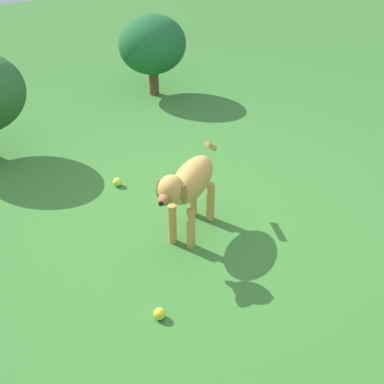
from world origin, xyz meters
TOP-DOWN VIEW (x-y plane):
  - ground at (0.00, 0.00)m, footprint 14.00×14.00m
  - dog at (-0.03, -0.23)m, footprint 0.72×0.52m
  - tennis_ball_0 at (-0.16, 0.57)m, footprint 0.07×0.07m
  - tennis_ball_1 at (-0.57, -0.78)m, footprint 0.07×0.07m
  - shrub_far at (0.98, 2.03)m, footprint 0.69×0.62m

SIDE VIEW (x-z plane):
  - ground at x=0.00m, z-range 0.00..0.00m
  - tennis_ball_0 at x=-0.16m, z-range 0.00..0.07m
  - tennis_ball_1 at x=-0.57m, z-range 0.00..0.07m
  - dog at x=-0.03m, z-range 0.09..0.66m
  - shrub_far at x=0.98m, z-range 0.11..0.92m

